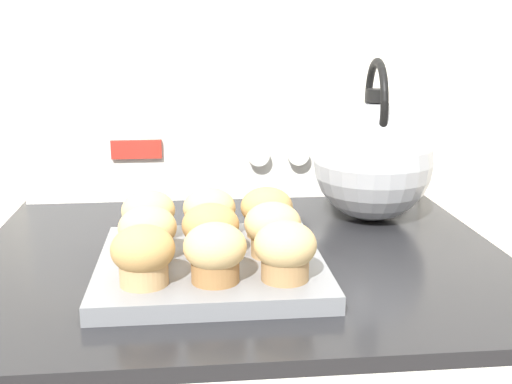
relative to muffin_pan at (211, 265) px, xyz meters
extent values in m
cube|color=silver|center=(0.04, 0.44, 0.26)|extent=(8.00, 0.05, 2.40)
cube|color=black|center=(0.04, 0.09, -0.02)|extent=(0.73, 0.65, 0.02)
cube|color=white|center=(0.04, 0.39, 0.07)|extent=(0.72, 0.05, 0.17)
cube|color=#B72D23|center=(-0.12, 0.36, 0.09)|extent=(0.09, 0.01, 0.03)
cylinder|color=white|center=(0.10, 0.35, 0.07)|extent=(0.04, 0.02, 0.04)
cylinder|color=white|center=(0.17, 0.35, 0.07)|extent=(0.04, 0.02, 0.04)
cylinder|color=white|center=(0.24, 0.35, 0.07)|extent=(0.04, 0.02, 0.04)
cylinder|color=white|center=(0.31, 0.35, 0.07)|extent=(0.04, 0.02, 0.04)
cube|color=slate|center=(0.00, 0.00, 0.00)|extent=(0.28, 0.28, 0.02)
cylinder|color=tan|center=(-0.08, -0.08, 0.03)|extent=(0.06, 0.06, 0.03)
ellipsoid|color=tan|center=(-0.08, -0.08, 0.05)|extent=(0.07, 0.07, 0.05)
cylinder|color=olive|center=(0.00, -0.08, 0.03)|extent=(0.06, 0.06, 0.03)
ellipsoid|color=tan|center=(0.00, -0.08, 0.05)|extent=(0.07, 0.07, 0.05)
cylinder|color=#A37A4C|center=(0.08, -0.08, 0.03)|extent=(0.06, 0.06, 0.03)
ellipsoid|color=tan|center=(0.08, -0.08, 0.05)|extent=(0.07, 0.07, 0.05)
cylinder|color=tan|center=(-0.08, 0.00, 0.03)|extent=(0.06, 0.06, 0.03)
ellipsoid|color=tan|center=(-0.08, 0.00, 0.05)|extent=(0.07, 0.07, 0.05)
cylinder|color=tan|center=(0.00, 0.00, 0.03)|extent=(0.06, 0.06, 0.03)
ellipsoid|color=#B2844C|center=(0.00, 0.00, 0.05)|extent=(0.07, 0.07, 0.05)
cylinder|color=tan|center=(0.08, 0.00, 0.03)|extent=(0.06, 0.06, 0.03)
ellipsoid|color=tan|center=(0.08, 0.00, 0.05)|extent=(0.07, 0.07, 0.05)
cylinder|color=tan|center=(-0.08, 0.08, 0.03)|extent=(0.06, 0.06, 0.03)
ellipsoid|color=tan|center=(-0.08, 0.08, 0.05)|extent=(0.07, 0.07, 0.05)
cylinder|color=tan|center=(0.00, 0.08, 0.03)|extent=(0.06, 0.06, 0.03)
ellipsoid|color=tan|center=(0.00, 0.08, 0.05)|extent=(0.07, 0.07, 0.05)
cylinder|color=#A37A4C|center=(0.08, 0.08, 0.03)|extent=(0.06, 0.06, 0.03)
ellipsoid|color=tan|center=(0.08, 0.08, 0.05)|extent=(0.07, 0.07, 0.05)
sphere|color=#ADAFB5|center=(0.27, 0.22, 0.08)|extent=(0.19, 0.19, 0.19)
cylinder|color=black|center=(0.27, 0.22, 0.19)|extent=(0.03, 0.03, 0.02)
cone|color=#ADAFB5|center=(0.28, 0.30, 0.11)|extent=(0.05, 0.09, 0.07)
torus|color=black|center=(0.27, 0.22, 0.18)|extent=(0.03, 0.15, 0.15)
camera|label=1|loc=(-0.02, -0.77, 0.29)|focal=45.00mm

